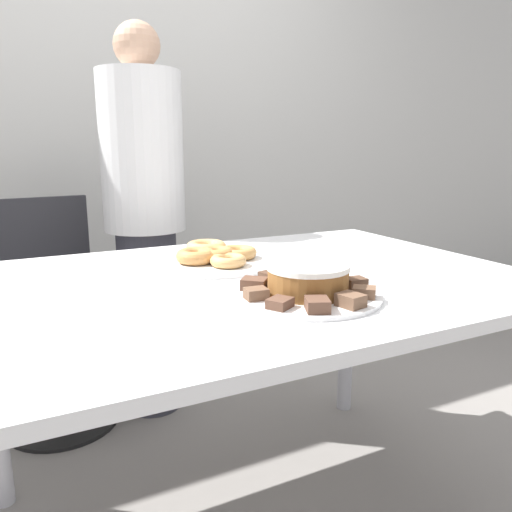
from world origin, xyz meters
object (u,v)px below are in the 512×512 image
person_standing (145,217)px  plate_cake (308,295)px  plate_donuts (216,262)px  frosted_cake (308,278)px  office_chair_left (52,318)px

person_standing → plate_cake: 1.07m
person_standing → plate_cake: person_standing is taller
plate_donuts → frosted_cake: (0.06, -0.40, 0.04)m
office_chair_left → plate_donuts: (0.41, -0.74, 0.34)m
plate_cake → plate_donuts: (-0.06, 0.40, 0.00)m
plate_cake → frosted_cake: (0.00, 0.00, 0.04)m
office_chair_left → person_standing: bearing=-17.6°
person_standing → plate_donuts: person_standing is taller
office_chair_left → frosted_cake: bearing=-73.0°
person_standing → frosted_cake: bearing=-84.7°
person_standing → frosted_cake: person_standing is taller
plate_cake → plate_donuts: same height
frosted_cake → plate_donuts: bearing=98.7°
plate_donuts → office_chair_left: bearing=119.0°
office_chair_left → plate_donuts: size_ratio=2.51×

